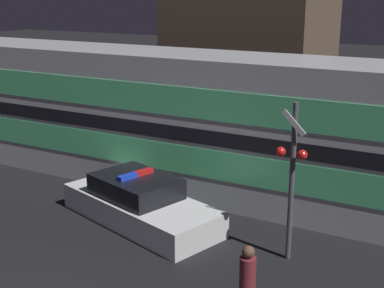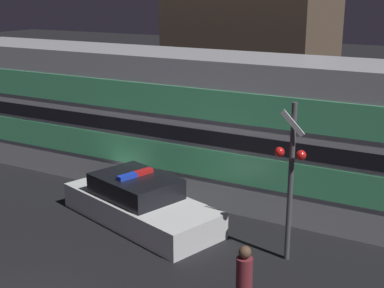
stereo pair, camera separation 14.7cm
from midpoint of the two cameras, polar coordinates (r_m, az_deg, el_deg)
train at (r=16.13m, az=5.24°, el=1.70°), size 22.92×2.87×4.29m
police_car at (r=14.78m, az=-5.35°, el=-6.32°), size 5.12×3.16×1.38m
crossing_signal_near at (r=12.29m, az=10.79°, el=-3.14°), size 0.73×0.31×3.78m
building_left at (r=25.42m, az=6.72°, el=9.30°), size 6.74×5.62×6.37m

